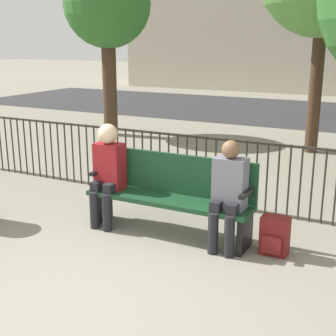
{
  "coord_description": "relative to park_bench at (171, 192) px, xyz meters",
  "views": [
    {
      "loc": [
        2.29,
        -2.77,
        2.18
      ],
      "look_at": [
        0.0,
        1.7,
        0.8
      ],
      "focal_mm": 50.0,
      "sensor_mm": 36.0,
      "label": 1
    }
  ],
  "objects": [
    {
      "name": "seated_person_0",
      "position": [
        -0.78,
        -0.13,
        0.21
      ],
      "size": [
        0.34,
        0.39,
        1.24
      ],
      "color": "black",
      "rests_on": "ground"
    },
    {
      "name": "park_bench",
      "position": [
        0.0,
        0.0,
        0.0
      ],
      "size": [
        1.96,
        0.45,
        0.92
      ],
      "color": "#14381E",
      "rests_on": "ground"
    },
    {
      "name": "ground_plane",
      "position": [
        0.0,
        -1.79,
        -0.5
      ],
      "size": [
        80.0,
        80.0,
        0.0
      ],
      "primitive_type": "plane",
      "color": "gray"
    },
    {
      "name": "street_surface",
      "position": [
        0.0,
        10.21,
        -0.5
      ],
      "size": [
        24.0,
        6.0,
        0.01
      ],
      "color": "#2B2B2D",
      "rests_on": "ground"
    },
    {
      "name": "fence_railing",
      "position": [
        -0.02,
        1.07,
        0.06
      ],
      "size": [
        9.01,
        0.03,
        0.95
      ],
      "color": "#2D2823",
      "rests_on": "ground"
    },
    {
      "name": "backpack",
      "position": [
        1.22,
        -0.03,
        -0.3
      ],
      "size": [
        0.29,
        0.23,
        0.41
      ],
      "color": "maroon",
      "rests_on": "ground"
    },
    {
      "name": "tree_1",
      "position": [
        -3.92,
        4.6,
        2.4
      ],
      "size": [
        1.95,
        1.95,
        3.94
      ],
      "color": "#422D1E",
      "rests_on": "ground"
    },
    {
      "name": "seated_person_1",
      "position": [
        0.73,
        -0.13,
        0.16
      ],
      "size": [
        0.34,
        0.39,
        1.19
      ],
      "color": "black",
      "rests_on": "ground"
    }
  ]
}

